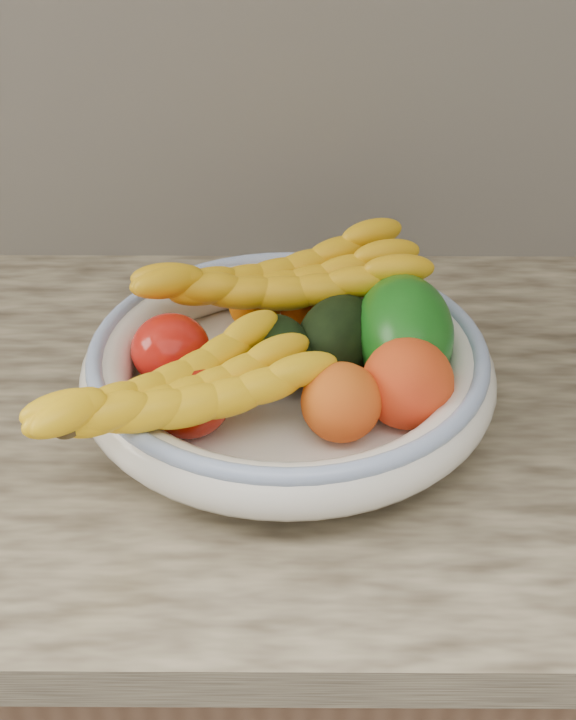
{
  "coord_description": "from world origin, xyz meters",
  "views": [
    {
      "loc": [
        0.0,
        0.88,
        1.49
      ],
      "look_at": [
        0.0,
        1.66,
        0.96
      ],
      "focal_mm": 50.0,
      "sensor_mm": 36.0,
      "label": 1
    }
  ],
  "objects_px": {
    "fruit_bowl": "(288,370)",
    "green_mango": "(404,332)",
    "banana_bunch_front": "(178,400)",
    "banana_bunch_back": "(279,288)"
  },
  "relations": [
    {
      "from": "fruit_bowl",
      "to": "banana_bunch_back",
      "type": "bearing_deg",
      "value": 96.13
    },
    {
      "from": "green_mango",
      "to": "banana_bunch_front",
      "type": "relative_size",
      "value": 0.49
    },
    {
      "from": "fruit_bowl",
      "to": "banana_bunch_back",
      "type": "xyz_separation_m",
      "value": [
        -0.01,
        0.09,
        0.04
      ]
    },
    {
      "from": "fruit_bowl",
      "to": "green_mango",
      "type": "height_order",
      "value": "green_mango"
    },
    {
      "from": "green_mango",
      "to": "banana_bunch_front",
      "type": "distance_m",
      "value": 0.23
    },
    {
      "from": "fruit_bowl",
      "to": "banana_bunch_back",
      "type": "height_order",
      "value": "banana_bunch_back"
    },
    {
      "from": "green_mango",
      "to": "banana_bunch_front",
      "type": "bearing_deg",
      "value": -154.16
    },
    {
      "from": "fruit_bowl",
      "to": "green_mango",
      "type": "bearing_deg",
      "value": 12.33
    },
    {
      "from": "green_mango",
      "to": "fruit_bowl",
      "type": "bearing_deg",
      "value": -171.87
    },
    {
      "from": "fruit_bowl",
      "to": "banana_bunch_front",
      "type": "height_order",
      "value": "banana_bunch_front"
    }
  ]
}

